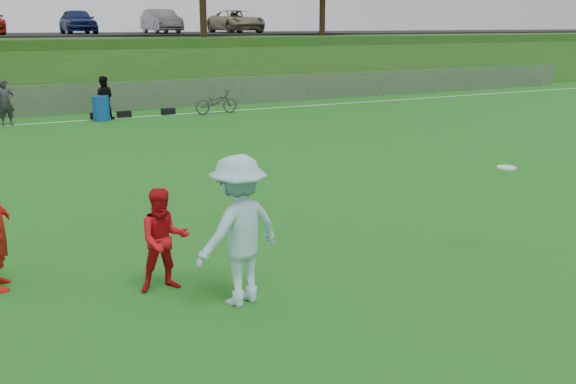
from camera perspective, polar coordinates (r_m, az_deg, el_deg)
ground at (r=9.59m, az=-1.25°, el=-7.92°), size 120.00×120.00×0.00m
sideline_far at (r=26.50m, az=-18.80°, el=5.97°), size 60.00×0.10×0.01m
fence at (r=28.38m, az=-19.56°, el=7.76°), size 58.00×0.06×1.30m
berm at (r=39.20m, az=-22.06°, el=10.50°), size 120.00×18.00×3.00m
parking_lot at (r=41.14m, az=-22.57°, el=12.77°), size 120.00×12.00×0.10m
car_row at (r=40.04m, az=-24.24°, el=13.69°), size 32.04×5.18×1.44m
gear_bags at (r=26.74m, az=-16.78°, el=6.47°), size 7.81×0.36×0.26m
player_red_center at (r=9.22m, az=-10.97°, el=-4.19°), size 0.78×0.63×1.49m
player_blue at (r=8.57m, az=-4.39°, el=-3.45°), size 1.49×1.11×2.05m
frisbee at (r=10.87m, az=18.86°, el=2.07°), size 0.30×0.30×0.03m
recycling_bin at (r=26.21m, az=-16.29°, el=7.15°), size 0.84×0.84×0.98m
bicycle at (r=27.40m, az=-6.40°, el=7.96°), size 1.90×0.72×0.99m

